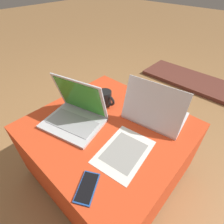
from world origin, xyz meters
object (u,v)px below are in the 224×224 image
backpack (144,113)px  coffee_mug (106,98)px  cell_phone (87,187)px  paper_sheet (124,152)px  laptop_far (155,112)px  laptop_near (76,114)px

backpack → coffee_mug: 0.53m
cell_phone → backpack: size_ratio=0.34×
backpack → paper_sheet: 0.73m
laptop_far → cell_phone: (0.03, -0.55, -0.05)m
laptop_near → backpack: bearing=68.2°
laptop_near → coffee_mug: bearing=72.3°
laptop_far → paper_sheet: size_ratio=1.14×
laptop_near → cell_phone: size_ratio=2.40×
laptop_far → cell_phone: size_ratio=2.35×
backpack → cell_phone: bearing=99.1°
backpack → coffee_mug: (-0.07, -0.40, 0.34)m
backpack → coffee_mug: coffee_mug is taller
coffee_mug → laptop_near: bearing=-93.6°
laptop_near → backpack: (0.09, 0.63, -0.35)m
laptop_far → coffee_mug: laptop_far is taller
cell_phone → backpack: 0.95m
laptop_near → coffee_mug: 0.23m
backpack → paper_sheet: paper_sheet is taller
paper_sheet → laptop_far: bearing=87.2°
cell_phone → laptop_far: bearing=64.3°
laptop_near → cell_phone: (0.35, -0.23, -0.05)m
laptop_far → cell_phone: laptop_far is taller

